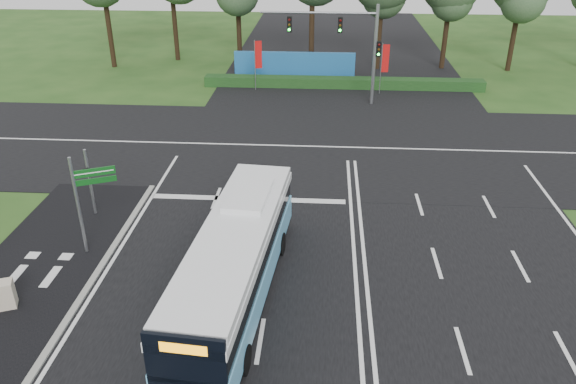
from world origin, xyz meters
name	(u,v)px	position (x,y,z in m)	size (l,w,h in m)	color
ground	(354,261)	(0.00, 0.00, 0.00)	(120.00, 120.00, 0.00)	#224818
road_main	(354,260)	(0.00, 0.00, 0.02)	(20.00, 120.00, 0.04)	black
road_cross	(347,148)	(0.00, 12.00, 0.03)	(120.00, 14.00, 0.05)	black
bike_path	(21,292)	(-12.50, -3.00, 0.03)	(5.00, 18.00, 0.06)	black
kerb_strip	(84,294)	(-10.10, -3.00, 0.06)	(0.25, 18.00, 0.12)	gray
city_bus	(236,262)	(-4.39, -2.77, 1.61)	(3.30, 11.32, 3.20)	#6BC6FA
pedestrian_signal	(89,180)	(-11.96, 3.04, 1.79)	(0.28, 0.41, 3.27)	gray
street_sign	(85,194)	(-10.79, 0.03, 2.69)	(1.55, 0.76, 4.30)	gray
utility_cabinet	(5,295)	(-12.54, -3.84, 0.55)	(0.66, 0.55, 1.10)	beige
banner_flag_left	(258,57)	(-6.63, 23.44, 2.57)	(0.56, 0.21, 3.90)	gray
banner_flag_mid	(384,61)	(2.97, 23.02, 2.55)	(0.57, 0.08, 3.87)	gray
traffic_light_gantry	(350,39)	(0.21, 20.50, 4.66)	(8.41, 0.28, 7.00)	gray
hedge	(343,83)	(0.00, 24.50, 0.40)	(22.00, 1.20, 0.80)	#143613
blue_hoarding	(294,65)	(-4.00, 27.00, 1.10)	(10.00, 0.30, 2.20)	#1E61A3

